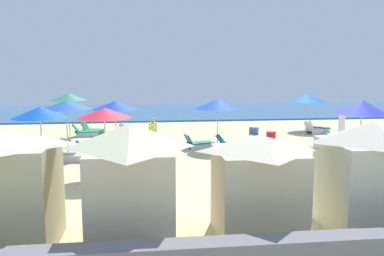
{
  "coord_description": "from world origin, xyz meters",
  "views": [
    {
      "loc": [
        -3.96,
        -12.87,
        4.04
      ],
      "look_at": [
        -1.53,
        7.4,
        0.94
      ],
      "focal_mm": 37.48,
      "sensor_mm": 36.0,
      "label": 1
    }
  ],
  "objects_px": {
    "cabana_2": "(257,185)",
    "beachgoer_1": "(342,127)",
    "cabana_0": "(7,188)",
    "umbrella_5": "(104,113)",
    "lounge_chair_1_0": "(90,150)",
    "lounge_chair_3_0": "(319,128)",
    "umbrella_4": "(40,112)",
    "lounge_chair_2_1": "(198,143)",
    "beachgoer_2": "(153,134)",
    "lounge_chair_4_1": "(69,155)",
    "cabana_3": "(370,175)",
    "umbrella_7": "(68,97)",
    "umbrella_6": "(362,107)",
    "lounge_chair_4_0": "(16,171)",
    "cooler_box_0": "(271,135)",
    "cooler_box_1": "(254,131)",
    "cabana_1": "(131,184)",
    "umbrella_1": "(66,105)",
    "umbrella_3": "(307,98)",
    "lounge_chair_5_0": "(130,171)",
    "lounge_chair_7_0": "(92,130)",
    "umbrella_2": "(218,104)",
    "lounge_chair_2_0": "(230,144)",
    "beachgoer_0": "(122,143)",
    "lounge_chair_7_1": "(85,132)",
    "umbrella_0": "(115,105)"
  },
  "relations": [
    {
      "from": "cabana_1",
      "to": "umbrella_0",
      "type": "height_order",
      "value": "cabana_1"
    },
    {
      "from": "umbrella_4",
      "to": "umbrella_7",
      "type": "xyz_separation_m",
      "value": [
        -0.29,
        7.74,
        0.06
      ]
    },
    {
      "from": "lounge_chair_7_0",
      "to": "umbrella_4",
      "type": "bearing_deg",
      "value": -167.87
    },
    {
      "from": "cabana_0",
      "to": "umbrella_5",
      "type": "height_order",
      "value": "cabana_0"
    },
    {
      "from": "lounge_chair_1_0",
      "to": "lounge_chair_3_0",
      "type": "bearing_deg",
      "value": -68.94
    },
    {
      "from": "lounge_chair_2_0",
      "to": "lounge_chair_4_0",
      "type": "xyz_separation_m",
      "value": [
        -8.95,
        -4.14,
        -0.03
      ]
    },
    {
      "from": "umbrella_5",
      "to": "beachgoer_2",
      "type": "relative_size",
      "value": 1.66
    },
    {
      "from": "umbrella_7",
      "to": "cabana_2",
      "type": "bearing_deg",
      "value": -65.19
    },
    {
      "from": "cabana_2",
      "to": "umbrella_3",
      "type": "xyz_separation_m",
      "value": [
        7.85,
        15.87,
        0.81
      ]
    },
    {
      "from": "lounge_chair_2_0",
      "to": "umbrella_5",
      "type": "relative_size",
      "value": 0.62
    },
    {
      "from": "lounge_chair_4_0",
      "to": "umbrella_7",
      "type": "bearing_deg",
      "value": 12.56
    },
    {
      "from": "cooler_box_0",
      "to": "lounge_chair_4_0",
      "type": "bearing_deg",
      "value": -13.99
    },
    {
      "from": "cabana_2",
      "to": "lounge_chair_2_0",
      "type": "bearing_deg",
      "value": 81.8
    },
    {
      "from": "umbrella_2",
      "to": "lounge_chair_2_0",
      "type": "height_order",
      "value": "umbrella_2"
    },
    {
      "from": "cooler_box_0",
      "to": "cooler_box_1",
      "type": "xyz_separation_m",
      "value": [
        -0.55,
        1.67,
        0.01
      ]
    },
    {
      "from": "lounge_chair_2_0",
      "to": "lounge_chair_2_1",
      "type": "height_order",
      "value": "lounge_chair_2_1"
    },
    {
      "from": "cabana_1",
      "to": "beachgoer_0",
      "type": "relative_size",
      "value": 1.68
    },
    {
      "from": "lounge_chair_5_0",
      "to": "lounge_chair_2_1",
      "type": "bearing_deg",
      "value": -10.54
    },
    {
      "from": "lounge_chair_4_1",
      "to": "lounge_chair_5_0",
      "type": "xyz_separation_m",
      "value": [
        2.72,
        -3.14,
        0.01
      ]
    },
    {
      "from": "cabana_1",
      "to": "cooler_box_1",
      "type": "relative_size",
      "value": 5.9
    },
    {
      "from": "beachgoer_0",
      "to": "umbrella_6",
      "type": "bearing_deg",
      "value": -39.85
    },
    {
      "from": "umbrella_5",
      "to": "cabana_2",
      "type": "bearing_deg",
      "value": -56.28
    },
    {
      "from": "cabana_1",
      "to": "umbrella_6",
      "type": "xyz_separation_m",
      "value": [
        8.88,
        6.13,
        1.03
      ]
    },
    {
      "from": "lounge_chair_1_0",
      "to": "beachgoer_2",
      "type": "height_order",
      "value": "beachgoer_2"
    },
    {
      "from": "cabana_2",
      "to": "beachgoer_1",
      "type": "relative_size",
      "value": 1.46
    },
    {
      "from": "umbrella_3",
      "to": "cooler_box_0",
      "type": "height_order",
      "value": "umbrella_3"
    },
    {
      "from": "umbrella_1",
      "to": "umbrella_3",
      "type": "distance_m",
      "value": 15.17
    },
    {
      "from": "lounge_chair_4_1",
      "to": "umbrella_5",
      "type": "bearing_deg",
      "value": -137.47
    },
    {
      "from": "cabana_0",
      "to": "umbrella_6",
      "type": "relative_size",
      "value": 0.99
    },
    {
      "from": "umbrella_4",
      "to": "beachgoer_1",
      "type": "distance_m",
      "value": 15.62
    },
    {
      "from": "lounge_chair_1_0",
      "to": "lounge_chair_2_1",
      "type": "bearing_deg",
      "value": -78.54
    },
    {
      "from": "lounge_chair_7_1",
      "to": "cooler_box_0",
      "type": "xyz_separation_m",
      "value": [
        10.66,
        -2.07,
        -0.08
      ]
    },
    {
      "from": "cabana_1",
      "to": "lounge_chair_3_0",
      "type": "distance_m",
      "value": 18.95
    },
    {
      "from": "lounge_chair_1_0",
      "to": "lounge_chair_4_0",
      "type": "distance_m",
      "value": 4.16
    },
    {
      "from": "cabana_2",
      "to": "beachgoer_0",
      "type": "height_order",
      "value": "cabana_2"
    },
    {
      "from": "cabana_1",
      "to": "cabana_3",
      "type": "distance_m",
      "value": 5.81
    },
    {
      "from": "umbrella_0",
      "to": "umbrella_4",
      "type": "relative_size",
      "value": 0.97
    },
    {
      "from": "lounge_chair_3_0",
      "to": "beachgoer_2",
      "type": "distance_m",
      "value": 11.29
    },
    {
      "from": "cabana_2",
      "to": "cabana_0",
      "type": "bearing_deg",
      "value": -179.95
    },
    {
      "from": "umbrella_6",
      "to": "beachgoer_2",
      "type": "bearing_deg",
      "value": 148.31
    },
    {
      "from": "umbrella_2",
      "to": "cooler_box_0",
      "type": "bearing_deg",
      "value": 30.23
    },
    {
      "from": "cooler_box_0",
      "to": "cooler_box_1",
      "type": "relative_size",
      "value": 0.95
    },
    {
      "from": "cabana_3",
      "to": "lounge_chair_4_1",
      "type": "xyz_separation_m",
      "value": [
        -8.77,
        8.55,
        -1.15
      ]
    },
    {
      "from": "cabana_1",
      "to": "cabana_3",
      "type": "xyz_separation_m",
      "value": [
        5.8,
        0.26,
        -0.05
      ]
    },
    {
      "from": "cabana_2",
      "to": "lounge_chair_7_1",
      "type": "distance_m",
      "value": 16.22
    },
    {
      "from": "umbrella_5",
      "to": "beachgoer_2",
      "type": "distance_m",
      "value": 5.42
    },
    {
      "from": "lounge_chair_2_0",
      "to": "umbrella_6",
      "type": "relative_size",
      "value": 0.58
    },
    {
      "from": "umbrella_4",
      "to": "lounge_chair_5_0",
      "type": "bearing_deg",
      "value": -29.75
    },
    {
      "from": "lounge_chair_4_0",
      "to": "beachgoer_1",
      "type": "xyz_separation_m",
      "value": [
        15.56,
        5.69,
        0.56
      ]
    },
    {
      "from": "umbrella_7",
      "to": "umbrella_5",
      "type": "bearing_deg",
      "value": -72.08
    }
  ]
}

